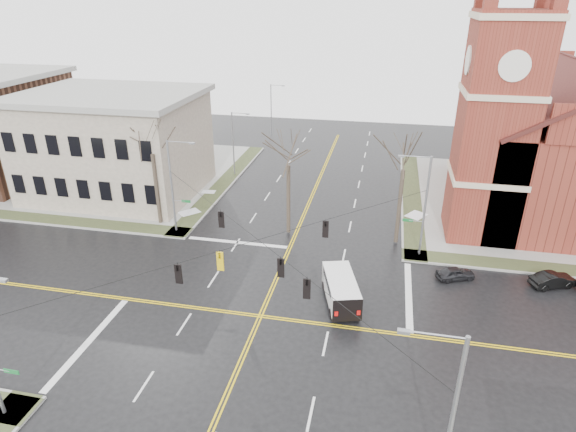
% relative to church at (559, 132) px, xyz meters
% --- Properties ---
extents(ground, '(120.00, 120.00, 0.00)m').
position_rel_church_xyz_m(ground, '(-24.76, -24.78, -8.43)').
color(ground, black).
rests_on(ground, ground).
extents(sidewalks, '(80.00, 80.00, 0.17)m').
position_rel_church_xyz_m(sidewalks, '(-24.76, -24.78, -8.36)').
color(sidewalks, gray).
rests_on(sidewalks, ground).
extents(road_markings, '(100.00, 100.00, 0.01)m').
position_rel_church_xyz_m(road_markings, '(-24.76, -24.78, -8.43)').
color(road_markings, gold).
rests_on(road_markings, ground).
extents(church, '(24.28, 27.48, 27.50)m').
position_rel_church_xyz_m(church, '(0.00, 0.00, 0.00)').
color(church, maroon).
rests_on(church, ground).
extents(civic_building_a, '(18.00, 14.00, 11.00)m').
position_rel_church_xyz_m(civic_building_a, '(-46.76, -4.78, -2.93)').
color(civic_building_a, gray).
rests_on(civic_building_a, ground).
extents(signal_pole_ne, '(2.75, 0.22, 9.00)m').
position_rel_church_xyz_m(signal_pole_ne, '(-13.44, -13.28, -3.48)').
color(signal_pole_ne, gray).
rests_on(signal_pole_ne, ground).
extents(signal_pole_nw, '(2.75, 0.22, 9.00)m').
position_rel_church_xyz_m(signal_pole_nw, '(-36.09, -13.28, -3.48)').
color(signal_pole_nw, gray).
rests_on(signal_pole_nw, ground).
extents(signal_pole_se, '(2.75, 0.22, 9.00)m').
position_rel_church_xyz_m(signal_pole_se, '(-13.44, -36.28, -3.48)').
color(signal_pole_se, gray).
rests_on(signal_pole_se, ground).
extents(span_wires, '(23.02, 23.02, 0.03)m').
position_rel_church_xyz_m(span_wires, '(-24.76, -24.78, -2.23)').
color(span_wires, black).
rests_on(span_wires, ground).
extents(traffic_signals, '(8.21, 8.26, 1.30)m').
position_rel_church_xyz_m(traffic_signals, '(-24.76, -25.45, -2.98)').
color(traffic_signals, black).
rests_on(traffic_signals, ground).
extents(streetlight_north_a, '(2.30, 0.20, 8.00)m').
position_rel_church_xyz_m(streetlight_north_a, '(-35.42, 3.22, -3.97)').
color(streetlight_north_a, gray).
rests_on(streetlight_north_a, ground).
extents(streetlight_north_b, '(2.30, 0.20, 8.00)m').
position_rel_church_xyz_m(streetlight_north_b, '(-35.42, 23.22, -3.97)').
color(streetlight_north_b, gray).
rests_on(streetlight_north_b, ground).
extents(cargo_van, '(3.51, 5.76, 2.06)m').
position_rel_church_xyz_m(cargo_van, '(-19.39, -21.71, -7.22)').
color(cargo_van, white).
rests_on(cargo_van, ground).
extents(parked_car_a, '(3.35, 2.33, 1.06)m').
position_rel_church_xyz_m(parked_car_a, '(-10.57, -16.72, -7.90)').
color(parked_car_a, black).
rests_on(parked_car_a, ground).
extents(parked_car_b, '(3.85, 2.61, 1.20)m').
position_rel_church_xyz_m(parked_car_b, '(-3.15, -16.30, -7.83)').
color(parked_car_b, black).
rests_on(parked_car_b, ground).
extents(tree_nw_far, '(4.00, 4.00, 10.69)m').
position_rel_church_xyz_m(tree_nw_far, '(-38.54, -11.97, -0.69)').
color(tree_nw_far, '#372C23').
rests_on(tree_nw_far, ground).
extents(tree_nw_near, '(4.00, 4.00, 10.13)m').
position_rel_church_xyz_m(tree_nw_near, '(-25.49, -11.42, -1.09)').
color(tree_nw_near, '#372C23').
rests_on(tree_nw_near, ground).
extents(tree_ne, '(4.00, 4.00, 10.57)m').
position_rel_church_xyz_m(tree_ne, '(-15.31, -11.38, -0.77)').
color(tree_ne, '#372C23').
rests_on(tree_ne, ground).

